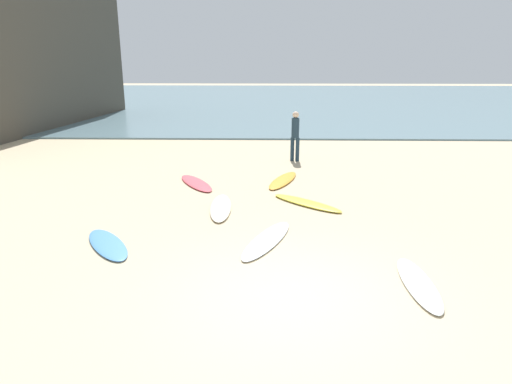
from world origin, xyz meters
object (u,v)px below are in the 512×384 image
object	(u,v)px
surfboard_2	(267,240)
surfboard_3	(221,207)
surfboard_1	(419,284)
surfboard_5	(307,203)
surfboard_0	(283,180)
surfboard_4	(196,183)
surfboard_6	(108,244)
beachgoer_near	(295,133)

from	to	relation	value
surfboard_2	surfboard_3	xyz separation A→B (m)	(-1.19, 2.12, 0.01)
surfboard_1	surfboard_5	distance (m)	4.68
surfboard_0	surfboard_1	bearing A→B (deg)	-53.87
surfboard_1	surfboard_3	size ratio (longest dim) A/B	0.91
surfboard_0	surfboard_4	size ratio (longest dim) A/B	1.05
surfboard_4	surfboard_5	distance (m)	3.74
surfboard_1	surfboard_4	size ratio (longest dim) A/B	0.94
surfboard_3	surfboard_6	xyz separation A→B (m)	(-2.09, -2.43, -0.01)
surfboard_1	surfboard_6	distance (m)	6.07
surfboard_3	surfboard_5	distance (m)	2.27
surfboard_1	beachgoer_near	size ratio (longest dim) A/B	1.11
beachgoer_near	surfboard_6	bearing A→B (deg)	81.38
surfboard_2	surfboard_5	world-z (taller)	surfboard_5
surfboard_0	surfboard_1	size ratio (longest dim) A/B	1.11
surfboard_4	surfboard_6	distance (m)	4.89
surfboard_6	surfboard_3	bearing A→B (deg)	15.63
surfboard_5	surfboard_1	bearing A→B (deg)	62.11
surfboard_0	surfboard_6	size ratio (longest dim) A/B	1.17
surfboard_1	surfboard_2	bearing A→B (deg)	-35.29
surfboard_5	surfboard_6	bearing A→B (deg)	-13.72
surfboard_6	beachgoer_near	distance (m)	9.23
surfboard_1	surfboard_2	xyz separation A→B (m)	(-2.59, 1.88, -0.00)
surfboard_1	surfboard_6	xyz separation A→B (m)	(-5.87, 1.56, -0.00)
surfboard_6	surfboard_1	bearing A→B (deg)	-48.51
surfboard_2	beachgoer_near	size ratio (longest dim) A/B	1.27
surfboard_0	surfboard_6	xyz separation A→B (m)	(-3.77, -5.15, -0.01)
surfboard_1	surfboard_3	world-z (taller)	surfboard_3
surfboard_3	surfboard_4	distance (m)	2.53
surfboard_5	surfboard_2	bearing A→B (deg)	20.49
surfboard_2	surfboard_5	bearing A→B (deg)	89.15
surfboard_4	surfboard_2	bearing A→B (deg)	87.64
surfboard_4	beachgoer_near	world-z (taller)	beachgoer_near
surfboard_1	surfboard_3	xyz separation A→B (m)	(-3.77, 3.99, 0.01)
surfboard_0	surfboard_5	xyz separation A→B (m)	(0.56, -2.29, 0.00)
surfboard_2	surfboard_3	world-z (taller)	surfboard_3
surfboard_4	beachgoer_near	distance (m)	4.72
surfboard_5	beachgoer_near	distance (m)	5.34
surfboard_6	surfboard_0	bearing A→B (deg)	20.15
surfboard_2	surfboard_3	bearing A→B (deg)	140.79
surfboard_5	beachgoer_near	xyz separation A→B (m)	(-0.03, 5.25, 0.99)
surfboard_1	surfboard_5	xyz separation A→B (m)	(-1.54, 4.41, 0.01)
surfboard_2	beachgoer_near	bearing A→B (deg)	104.09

